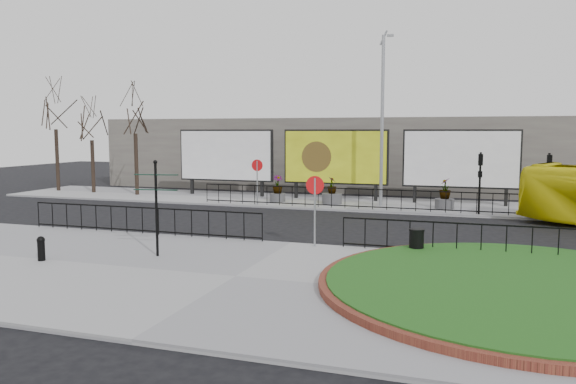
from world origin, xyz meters
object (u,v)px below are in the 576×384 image
at_px(lamp_post, 382,118).
at_px(planter_b, 332,195).
at_px(fingerpost_sign, 156,198).
at_px(planter_a, 278,191).
at_px(litter_bin, 416,242).
at_px(planter_c, 445,197).
at_px(billboard_mid, 335,157).
at_px(bollard, 41,247).

bearing_deg(lamp_post, planter_b, -180.00).
relative_size(fingerpost_sign, planter_a, 2.06).
distance_m(litter_bin, planter_c, 11.61).
relative_size(billboard_mid, fingerpost_sign, 2.00).
xyz_separation_m(billboard_mid, bollard, (-4.99, -18.14, -2.06)).
distance_m(fingerpost_sign, planter_a, 14.55).
relative_size(billboard_mid, lamp_post, 0.67).
height_order(bollard, planter_c, planter_c).
bearing_deg(planter_b, planter_c, 0.00).
distance_m(bollard, planter_c, 19.74).
distance_m(planter_a, planter_b, 3.19).
distance_m(bollard, planter_a, 16.31).
bearing_deg(billboard_mid, litter_bin, -66.15).
distance_m(litter_bin, planter_b, 12.92).
bearing_deg(lamp_post, bollard, -116.31).
xyz_separation_m(bollard, planter_a, (2.10, 16.17, 0.18)).
xyz_separation_m(billboard_mid, planter_b, (0.30, -1.97, -2.00)).
height_order(fingerpost_sign, planter_a, fingerpost_sign).
distance_m(bollard, litter_bin, 11.90).
bearing_deg(billboard_mid, fingerpost_sign, -96.64).
relative_size(litter_bin, planter_c, 0.53).
xyz_separation_m(billboard_mid, planter_a, (-2.89, -1.97, -1.88)).
xyz_separation_m(planter_a, planter_b, (3.19, 0.00, -0.12)).
xyz_separation_m(fingerpost_sign, planter_a, (-0.98, 14.46, -1.27)).
bearing_deg(fingerpost_sign, planter_c, 55.53).
relative_size(fingerpost_sign, litter_bin, 3.68).
distance_m(planter_a, planter_c, 9.21).
distance_m(planter_b, planter_c, 6.03).
relative_size(billboard_mid, bollard, 8.05).
height_order(fingerpost_sign, planter_c, fingerpost_sign).
relative_size(fingerpost_sign, planter_c, 1.96).
xyz_separation_m(bollard, planter_c, (11.31, 16.17, 0.18)).
bearing_deg(planter_c, fingerpost_sign, -119.67).
distance_m(billboard_mid, planter_b, 2.82).
relative_size(fingerpost_sign, planter_b, 2.08).
xyz_separation_m(billboard_mid, planter_c, (6.32, -1.97, -1.88)).
height_order(billboard_mid, fingerpost_sign, billboard_mid).
relative_size(bollard, planter_c, 0.49).
bearing_deg(litter_bin, bollard, -157.41).
distance_m(billboard_mid, lamp_post, 4.23).
distance_m(fingerpost_sign, planter_c, 16.69).
bearing_deg(fingerpost_sign, planter_a, 89.06).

